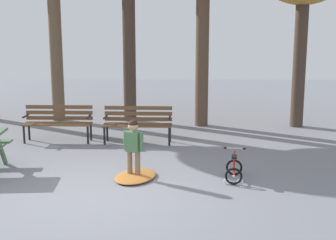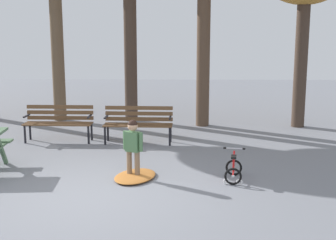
{
  "view_description": "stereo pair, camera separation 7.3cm",
  "coord_description": "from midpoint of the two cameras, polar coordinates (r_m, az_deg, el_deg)",
  "views": [
    {
      "loc": [
        1.28,
        -6.9,
        2.57
      ],
      "look_at": [
        1.16,
        1.96,
        0.85
      ],
      "focal_mm": 48.64,
      "sensor_mm": 36.0,
      "label": 1
    },
    {
      "loc": [
        1.35,
        -6.9,
        2.57
      ],
      "look_at": [
        1.16,
        1.96,
        0.85
      ],
      "focal_mm": 48.64,
      "sensor_mm": 36.0,
      "label": 2
    }
  ],
  "objects": [
    {
      "name": "ground",
      "position": [
        7.48,
        -9.07,
        -9.25
      ],
      "size": [
        36.0,
        36.0,
        0.0
      ],
      "primitive_type": "plane",
      "color": "slate"
    },
    {
      "name": "park_bench_far_left",
      "position": [
        11.1,
        -13.32,
        -0.01
      ],
      "size": [
        1.61,
        0.48,
        0.85
      ],
      "color": "brown",
      "rests_on": "ground"
    },
    {
      "name": "park_bench_left",
      "position": [
        10.67,
        -3.53,
        -0.16
      ],
      "size": [
        1.61,
        0.51,
        0.85
      ],
      "color": "brown",
      "rests_on": "ground"
    },
    {
      "name": "child_standing",
      "position": [
        8.08,
        -4.16,
        -3.01
      ],
      "size": [
        0.37,
        0.26,
        1.05
      ],
      "color": "#7F664C",
      "rests_on": "ground"
    },
    {
      "name": "kids_bicycle",
      "position": [
        8.11,
        8.47,
        -6.12
      ],
      "size": [
        0.43,
        0.6,
        0.54
      ],
      "color": "black",
      "rests_on": "ground"
    },
    {
      "name": "leaf_pile",
      "position": [
        8.2,
        -3.88,
        -7.03
      ],
      "size": [
        0.96,
        1.14,
        0.07
      ],
      "primitive_type": "ellipsoid",
      "rotation": [
        0.0,
        0.0,
        1.23
      ],
      "color": "#B26B2D",
      "rests_on": "ground"
    }
  ]
}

